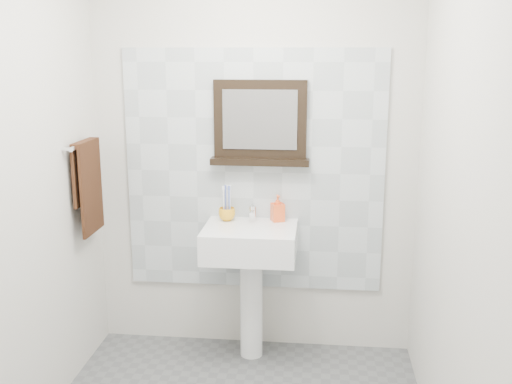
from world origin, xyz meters
TOP-DOWN VIEW (x-y plane):
  - back_wall at (0.00, 1.10)m, footprint 2.00×0.01m
  - front_wall at (0.00, -1.10)m, footprint 2.00×0.01m
  - left_wall at (-1.00, 0.00)m, footprint 0.01×2.20m
  - right_wall at (1.00, 0.00)m, footprint 0.01×2.20m
  - splashback at (0.00, 1.09)m, footprint 1.60×0.02m
  - pedestal_sink at (0.00, 0.87)m, footprint 0.55×0.44m
  - toothbrush_cup at (-0.16, 0.99)m, footprint 0.13×0.13m
  - toothbrushes at (-0.15, 1.00)m, footprint 0.05×0.04m
  - soap_dispenser at (0.16, 1.01)m, footprint 0.10×0.10m
  - framed_mirror at (0.04, 1.06)m, footprint 0.60×0.11m
  - towel_bar at (-0.95, 0.77)m, footprint 0.07×0.40m
  - hand_towel at (-0.94, 0.77)m, footprint 0.06×0.30m

SIDE VIEW (x-z plane):
  - pedestal_sink at x=0.00m, z-range 0.20..1.16m
  - toothbrush_cup at x=-0.16m, z-range 0.86..0.94m
  - soap_dispenser at x=0.16m, z-range 0.86..1.02m
  - toothbrushes at x=-0.15m, z-range 0.88..1.09m
  - hand_towel at x=-0.94m, z-range 0.87..1.42m
  - splashback at x=0.00m, z-range 0.40..1.90m
  - back_wall at x=0.00m, z-range 0.00..2.50m
  - front_wall at x=0.00m, z-range 0.00..2.50m
  - left_wall at x=-1.00m, z-range 0.00..2.50m
  - right_wall at x=1.00m, z-range 0.00..2.50m
  - towel_bar at x=-0.95m, z-range 1.34..1.37m
  - framed_mirror at x=0.04m, z-range 1.19..1.70m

